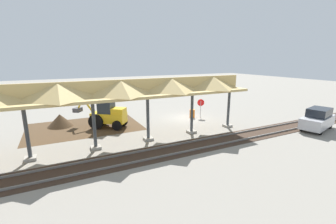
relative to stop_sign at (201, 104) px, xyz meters
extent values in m
plane|color=gray|center=(1.60, -0.20, -1.43)|extent=(120.00, 120.00, 0.00)
cube|color=#4C3823|center=(12.08, -1.75, -1.43)|extent=(10.12, 7.00, 0.01)
cube|color=#9E998E|center=(-0.19, 4.27, -1.33)|extent=(0.70, 0.70, 0.20)
cylinder|color=#383D42|center=(-0.19, 4.27, 0.37)|extent=(0.24, 0.24, 3.60)
cube|color=#9E998E|center=(3.88, 4.27, -1.33)|extent=(0.70, 0.70, 0.20)
cylinder|color=#383D42|center=(3.88, 4.27, 0.37)|extent=(0.24, 0.24, 3.60)
cube|color=#9E998E|center=(7.95, 4.27, -1.33)|extent=(0.70, 0.70, 0.20)
cylinder|color=#383D42|center=(7.95, 4.27, 0.37)|extent=(0.24, 0.24, 3.60)
cube|color=#9E998E|center=(12.02, 4.27, -1.33)|extent=(0.70, 0.70, 0.20)
cylinder|color=#383D42|center=(12.02, 4.27, 0.37)|extent=(0.24, 0.24, 3.60)
cube|color=#9E998E|center=(16.09, 4.27, -1.33)|extent=(0.70, 0.70, 0.20)
cylinder|color=#383D42|center=(16.09, 4.27, 0.37)|extent=(0.24, 0.24, 3.60)
cube|color=tan|center=(9.98, 4.27, 2.27)|extent=(21.55, 3.20, 0.20)
cube|color=tan|center=(9.98, 4.27, 2.92)|extent=(21.55, 0.20, 1.10)
pyramid|color=tan|center=(1.84, 4.27, 2.92)|extent=(3.66, 3.20, 1.10)
pyramid|color=tan|center=(5.91, 4.27, 2.92)|extent=(3.66, 3.20, 1.10)
pyramid|color=tan|center=(9.98, 4.27, 2.92)|extent=(3.66, 3.20, 1.10)
pyramid|color=tan|center=(14.05, 4.27, 2.92)|extent=(3.66, 3.20, 1.10)
cube|color=slate|center=(1.60, 6.34, -1.35)|extent=(60.00, 0.08, 0.15)
cube|color=slate|center=(1.60, 7.77, -1.35)|extent=(60.00, 0.08, 0.15)
cube|color=#38281E|center=(1.60, 7.05, -1.41)|extent=(60.00, 2.58, 0.03)
cylinder|color=gray|center=(0.00, 0.00, -0.52)|extent=(0.06, 0.06, 1.82)
cylinder|color=red|center=(0.00, 0.00, 0.20)|extent=(0.65, 0.44, 0.76)
cube|color=yellow|center=(10.01, -0.51, -0.46)|extent=(3.33, 2.99, 0.90)
cube|color=#1E262D|center=(10.17, -0.63, 0.69)|extent=(1.74, 1.72, 1.40)
cube|color=yellow|center=(9.20, 0.12, 0.24)|extent=(1.58, 1.57, 0.50)
cylinder|color=black|center=(10.33, -1.66, -0.73)|extent=(1.29, 1.09, 1.40)
cylinder|color=black|center=(11.21, -0.53, -0.73)|extent=(1.29, 1.09, 1.40)
cylinder|color=black|center=(8.76, -0.35, -0.98)|extent=(0.90, 0.79, 0.90)
cylinder|color=black|center=(9.55, 0.67, -0.98)|extent=(0.90, 0.79, 0.90)
cylinder|color=yellow|center=(11.64, -1.77, 0.65)|extent=(0.95, 0.79, 1.41)
cylinder|color=yellow|center=(12.27, -2.25, 0.72)|extent=(0.73, 0.62, 1.24)
cube|color=#47474C|center=(12.53, -2.46, 0.15)|extent=(0.96, 1.00, 0.40)
cone|color=#4C3823|center=(14.14, -2.99, -1.43)|extent=(4.76, 4.76, 2.39)
cube|color=#B7B7BC|center=(-6.84, 8.65, -0.66)|extent=(4.50, 2.74, 0.95)
cube|color=#1E232B|center=(-7.05, 8.59, 0.18)|extent=(2.66, 2.08, 0.73)
cylinder|color=black|center=(-5.68, 9.70, -1.13)|extent=(0.63, 0.34, 0.60)
cylinder|color=black|center=(-5.32, 8.28, -1.13)|extent=(0.63, 0.34, 0.60)
cylinder|color=black|center=(-8.37, 9.01, -1.13)|extent=(0.63, 0.34, 0.60)
cylinder|color=black|center=(-8.00, 7.59, -1.13)|extent=(0.63, 0.34, 0.60)
cylinder|color=orange|center=(0.98, -0.17, -0.98)|extent=(0.56, 0.56, 0.90)
camera|label=1|loc=(14.13, 20.19, 4.92)|focal=24.00mm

